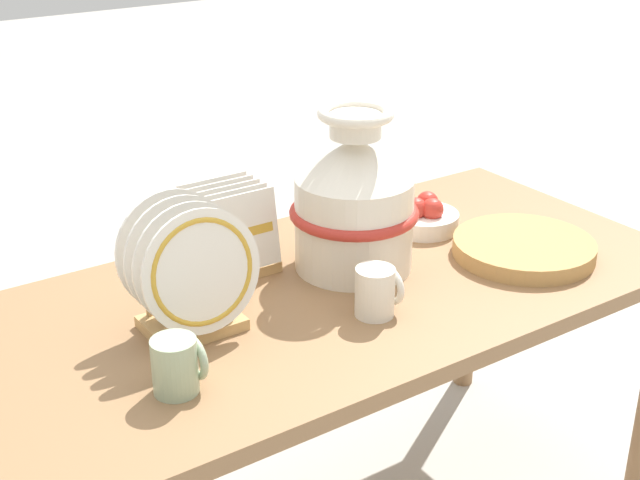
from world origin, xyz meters
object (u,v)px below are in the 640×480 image
at_px(mug_cream_glaze, 377,291).
at_px(ceramic_vase, 354,200).
at_px(wicker_charger_stack, 524,248).
at_px(mug_sage_glaze, 177,365).
at_px(fruit_bowl, 424,217).
at_px(dish_rack_round_plates, 191,276).
at_px(dish_rack_square_plates, 230,239).

bearing_deg(mug_cream_glaze, ceramic_vase, 65.76).
height_order(wicker_charger_stack, mug_sage_glaze, mug_sage_glaze).
relative_size(wicker_charger_stack, mug_sage_glaze, 3.18).
relative_size(mug_cream_glaze, fruit_bowl, 0.59).
xyz_separation_m(dish_rack_round_plates, mug_sage_glaze, (-0.11, -0.16, -0.06)).
xyz_separation_m(ceramic_vase, mug_sage_glaze, (-0.51, -0.22, -0.10)).
height_order(ceramic_vase, mug_sage_glaze, ceramic_vase).
bearing_deg(dish_rack_square_plates, wicker_charger_stack, -27.72).
height_order(dish_rack_square_plates, fruit_bowl, dish_rack_square_plates).
bearing_deg(mug_sage_glaze, mug_cream_glaze, 3.10).
relative_size(dish_rack_round_plates, mug_cream_glaze, 2.61).
xyz_separation_m(mug_cream_glaze, fruit_bowl, (0.34, 0.26, -0.02)).
height_order(ceramic_vase, mug_cream_glaze, ceramic_vase).
bearing_deg(fruit_bowl, dish_rack_square_plates, 172.80).
xyz_separation_m(dish_rack_round_plates, wicker_charger_stack, (0.74, -0.11, -0.09)).
xyz_separation_m(mug_sage_glaze, fruit_bowl, (0.77, 0.29, -0.02)).
height_order(dish_rack_square_plates, mug_sage_glaze, dish_rack_square_plates).
bearing_deg(ceramic_vase, wicker_charger_stack, -26.12).
bearing_deg(fruit_bowl, dish_rack_round_plates, -169.35).
relative_size(dish_rack_round_plates, mug_sage_glaze, 2.61).
height_order(ceramic_vase, wicker_charger_stack, ceramic_vase).
bearing_deg(wicker_charger_stack, dish_rack_round_plates, 171.44).
height_order(mug_cream_glaze, mug_sage_glaze, same).
height_order(dish_rack_square_plates, mug_cream_glaze, dish_rack_square_plates).
relative_size(dish_rack_square_plates, wicker_charger_stack, 0.60).
bearing_deg(dish_rack_square_plates, dish_rack_round_plates, -134.37).
distance_m(ceramic_vase, dish_rack_round_plates, 0.41).
bearing_deg(wicker_charger_stack, mug_sage_glaze, -176.56).
distance_m(dish_rack_square_plates, wicker_charger_stack, 0.64).
bearing_deg(dish_rack_square_plates, mug_sage_glaze, -129.96).
distance_m(dish_rack_square_plates, fruit_bowl, 0.48).
relative_size(dish_rack_round_plates, dish_rack_square_plates, 1.36).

